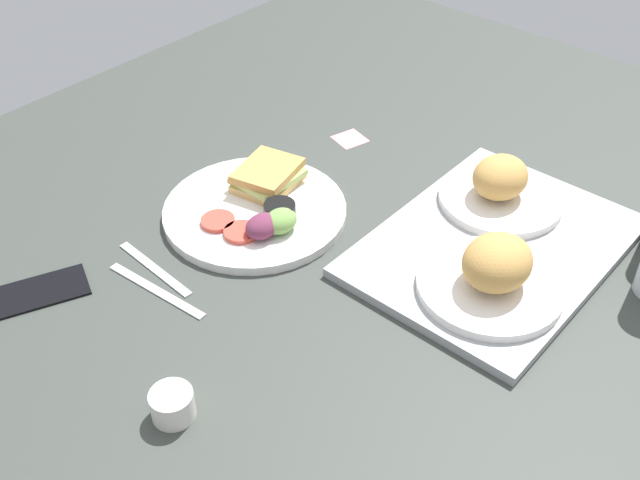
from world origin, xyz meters
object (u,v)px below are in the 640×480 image
(espresso_cup, at_px, (172,405))
(fork, at_px, (155,268))
(cell_phone, at_px, (38,291))
(bread_plate_far, at_px, (494,273))
(serving_tray, at_px, (494,247))
(sticky_note, at_px, (350,139))
(knife, at_px, (156,290))
(bread_plate_near, at_px, (500,188))
(plate_with_salad, at_px, (259,207))

(espresso_cup, xyz_separation_m, fork, (-0.16, -0.24, -0.02))
(espresso_cup, distance_m, cell_phone, 0.33)
(bread_plate_far, xyz_separation_m, fork, (0.29, -0.42, -0.05))
(serving_tray, xyz_separation_m, sticky_note, (-0.11, -0.38, -0.01))
(knife, relative_size, cell_phone, 1.32)
(bread_plate_far, bearing_deg, serving_tray, -152.15)
(knife, bearing_deg, bread_plate_far, 34.74)
(bread_plate_near, bearing_deg, knife, -28.53)
(espresso_cup, distance_m, sticky_note, 0.70)
(serving_tray, distance_m, espresso_cup, 0.56)
(bread_plate_far, bearing_deg, fork, -55.98)
(fork, height_order, cell_phone, cell_phone)
(fork, relative_size, cell_phone, 1.18)
(bread_plate_far, bearing_deg, knife, -50.52)
(bread_plate_far, relative_size, cell_phone, 1.49)
(serving_tray, bearing_deg, bread_plate_near, -151.79)
(bread_plate_near, xyz_separation_m, cell_phone, (0.63, -0.41, -0.04))
(bread_plate_far, height_order, knife, bread_plate_far)
(serving_tray, distance_m, bread_plate_far, 0.12)
(bread_plate_far, xyz_separation_m, cell_phone, (0.43, -0.51, -0.04))
(bread_plate_far, distance_m, plate_with_salad, 0.41)
(bread_plate_far, bearing_deg, sticky_note, -115.33)
(serving_tray, height_order, bread_plate_far, bread_plate_far)
(plate_with_salad, xyz_separation_m, sticky_note, (-0.29, -0.04, -0.02))
(sticky_note, bearing_deg, espresso_cup, 20.66)
(bread_plate_near, distance_m, knife, 0.58)
(serving_tray, height_order, cell_phone, serving_tray)
(plate_with_salad, relative_size, espresso_cup, 5.49)
(espresso_cup, relative_size, knife, 0.29)
(plate_with_salad, bearing_deg, sticky_note, -172.92)
(knife, xyz_separation_m, cell_phone, (0.12, -0.13, 0.00))
(bread_plate_far, height_order, plate_with_salad, bread_plate_far)
(fork, xyz_separation_m, knife, (0.03, 0.04, 0.00))
(espresso_cup, distance_m, knife, 0.24)
(bread_plate_near, distance_m, bread_plate_far, 0.22)
(bread_plate_far, distance_m, fork, 0.51)
(plate_with_salad, distance_m, sticky_note, 0.29)
(cell_phone, bearing_deg, fork, 172.93)
(fork, bearing_deg, bread_plate_far, 37.48)
(sticky_note, bearing_deg, cell_phone, -6.98)
(serving_tray, height_order, bread_plate_near, bread_plate_near)
(fork, distance_m, sticky_note, 0.49)
(plate_with_salad, distance_m, cell_phone, 0.37)
(bread_plate_near, xyz_separation_m, plate_with_salad, (0.28, -0.29, -0.03))
(serving_tray, xyz_separation_m, espresso_cup, (0.55, -0.14, 0.01))
(serving_tray, bearing_deg, knife, -38.75)
(fork, relative_size, knife, 0.89)
(sticky_note, bearing_deg, fork, 1.33)
(bread_plate_near, xyz_separation_m, fork, (0.48, -0.32, -0.04))
(espresso_cup, bearing_deg, plate_with_salad, -150.20)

